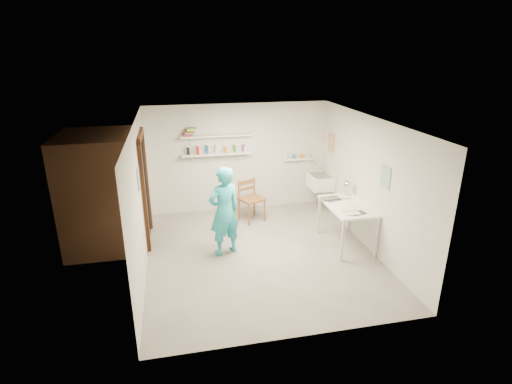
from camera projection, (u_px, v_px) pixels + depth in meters
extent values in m
cube|color=slate|center=(261.00, 254.00, 7.23)|extent=(4.00, 4.50, 0.02)
cube|color=silver|center=(261.00, 121.00, 6.40)|extent=(4.00, 4.50, 0.02)
cube|color=silver|center=(238.00, 158.00, 8.89)|extent=(4.00, 0.02, 2.40)
cube|color=silver|center=(303.00, 255.00, 4.74)|extent=(4.00, 0.02, 2.40)
cube|color=silver|center=(139.00, 201.00, 6.42)|extent=(0.02, 4.50, 2.40)
cube|color=silver|center=(369.00, 184.00, 7.21)|extent=(0.02, 4.50, 2.40)
cube|color=black|center=(145.00, 191.00, 7.45)|extent=(0.02, 0.90, 2.00)
cube|color=brown|center=(104.00, 191.00, 7.30)|extent=(1.40, 1.50, 2.10)
cube|color=brown|center=(140.00, 135.00, 7.10)|extent=(0.06, 1.05, 0.10)
cube|color=brown|center=(145.00, 200.00, 7.00)|extent=(0.06, 0.10, 2.00)
cube|color=brown|center=(147.00, 182.00, 7.92)|extent=(0.06, 0.10, 2.00)
cube|color=white|center=(217.00, 154.00, 8.62)|extent=(1.50, 0.22, 0.03)
cube|color=white|center=(216.00, 136.00, 8.48)|extent=(1.50, 0.22, 0.03)
cube|color=white|center=(297.00, 159.00, 9.10)|extent=(0.70, 0.14, 0.03)
cube|color=#334C7F|center=(139.00, 179.00, 6.35)|extent=(0.01, 0.28, 0.36)
cube|color=#995933|center=(331.00, 143.00, 8.74)|extent=(0.01, 0.34, 0.42)
cube|color=#3F724C|center=(385.00, 177.00, 6.60)|extent=(0.01, 0.30, 0.38)
cube|color=white|center=(320.00, 182.00, 8.89)|extent=(0.48, 0.60, 0.30)
imported|color=#23A2B3|center=(224.00, 211.00, 6.99)|extent=(0.70, 0.59, 1.63)
cylinder|color=beige|center=(227.00, 193.00, 7.10)|extent=(0.28, 0.15, 0.29)
cube|color=brown|center=(252.00, 199.00, 8.45)|extent=(0.60, 0.59, 0.99)
cube|color=white|center=(346.00, 225.00, 7.43)|extent=(0.73, 1.21, 0.81)
sphere|color=silver|center=(348.00, 184.00, 7.70)|extent=(0.15, 0.15, 0.15)
cylinder|color=black|center=(188.00, 151.00, 8.47)|extent=(0.06, 0.06, 0.17)
cylinder|color=red|center=(198.00, 150.00, 8.51)|extent=(0.06, 0.06, 0.17)
cylinder|color=blue|center=(207.00, 150.00, 8.55)|extent=(0.06, 0.06, 0.17)
cylinder|color=white|center=(216.00, 149.00, 8.58)|extent=(0.06, 0.06, 0.17)
cylinder|color=orange|center=(226.00, 149.00, 8.62)|extent=(0.06, 0.06, 0.17)
cylinder|color=#268C3F|center=(235.00, 148.00, 8.66)|extent=(0.06, 0.06, 0.17)
cylinder|color=#8C268C|center=(244.00, 148.00, 8.70)|extent=(0.06, 0.06, 0.17)
cube|color=red|center=(187.00, 135.00, 8.35)|extent=(0.18, 0.14, 0.03)
cube|color=#1933A5|center=(188.00, 134.00, 8.35)|extent=(0.18, 0.14, 0.03)
cube|color=orange|center=(189.00, 133.00, 8.34)|extent=(0.18, 0.14, 0.03)
cube|color=black|center=(190.00, 131.00, 8.34)|extent=(0.18, 0.14, 0.03)
cube|color=yellow|center=(191.00, 130.00, 8.33)|extent=(0.18, 0.14, 0.03)
cube|color=#338C4C|center=(192.00, 129.00, 8.33)|extent=(0.18, 0.14, 0.03)
cylinder|color=silver|center=(289.00, 157.00, 9.04)|extent=(0.07, 0.07, 0.09)
cylinder|color=#335999|center=(295.00, 157.00, 9.07)|extent=(0.07, 0.07, 0.09)
cylinder|color=orange|center=(300.00, 156.00, 9.09)|extent=(0.07, 0.07, 0.09)
cylinder|color=#999999|center=(306.00, 156.00, 9.12)|extent=(0.07, 0.07, 0.09)
cube|color=silver|center=(348.00, 205.00, 7.29)|extent=(0.30, 0.22, 0.00)
cube|color=#4C4742|center=(348.00, 205.00, 7.29)|extent=(0.30, 0.22, 0.00)
cube|color=beige|center=(348.00, 204.00, 7.29)|extent=(0.30, 0.22, 0.00)
cube|color=#383330|center=(348.00, 204.00, 7.28)|extent=(0.30, 0.22, 0.00)
cube|color=silver|center=(348.00, 204.00, 7.28)|extent=(0.30, 0.22, 0.00)
cube|color=silver|center=(348.00, 204.00, 7.28)|extent=(0.30, 0.22, 0.00)
cube|color=#4C4742|center=(348.00, 204.00, 7.28)|extent=(0.30, 0.22, 0.00)
cube|color=beige|center=(348.00, 203.00, 7.28)|extent=(0.30, 0.22, 0.00)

